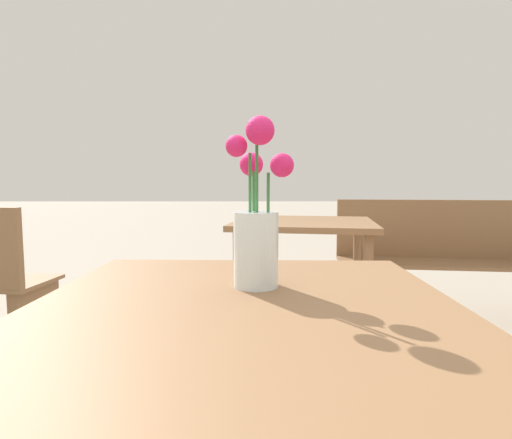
{
  "coord_description": "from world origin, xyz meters",
  "views": [
    {
      "loc": [
        0.02,
        -0.78,
        0.97
      ],
      "look_at": [
        0.02,
        0.13,
        0.88
      ],
      "focal_mm": 28.0,
      "sensor_mm": 36.0,
      "label": 1
    }
  ],
  "objects_px": {
    "flower_vase": "(257,232)",
    "table_back": "(304,245)",
    "table_front": "(245,352)",
    "bench_near": "(475,257)"
  },
  "relations": [
    {
      "from": "flower_vase",
      "to": "bench_near",
      "type": "height_order",
      "value": "flower_vase"
    },
    {
      "from": "flower_vase",
      "to": "table_back",
      "type": "height_order",
      "value": "flower_vase"
    },
    {
      "from": "table_back",
      "to": "table_front",
      "type": "bearing_deg",
      "value": -102.08
    },
    {
      "from": "table_front",
      "to": "flower_vase",
      "type": "xyz_separation_m",
      "value": [
        0.03,
        0.13,
        0.23
      ]
    },
    {
      "from": "table_front",
      "to": "bench_near",
      "type": "relative_size",
      "value": 0.5
    },
    {
      "from": "flower_vase",
      "to": "bench_near",
      "type": "relative_size",
      "value": 0.21
    },
    {
      "from": "flower_vase",
      "to": "table_back",
      "type": "bearing_deg",
      "value": 77.86
    },
    {
      "from": "flower_vase",
      "to": "table_front",
      "type": "bearing_deg",
      "value": -101.43
    },
    {
      "from": "table_front",
      "to": "flower_vase",
      "type": "bearing_deg",
      "value": 78.57
    },
    {
      "from": "table_front",
      "to": "bench_near",
      "type": "distance_m",
      "value": 2.38
    }
  ]
}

